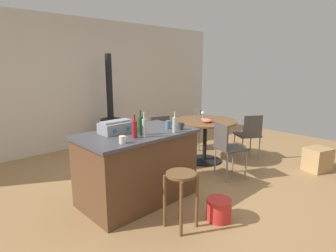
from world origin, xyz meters
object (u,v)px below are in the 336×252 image
(folding_chair_left, at_px, (163,138))
(wood_stove, at_px, (111,125))
(bottle_0, at_px, (144,128))
(toolbox, at_px, (116,127))
(wine_glass, at_px, (203,113))
(bottle_1, at_px, (141,125))
(cup_0, at_px, (168,125))
(wooden_stool, at_px, (181,188))
(cup_2, at_px, (181,126))
(bottle_2, at_px, (175,124))
(folding_chair_right, at_px, (227,146))
(folding_chair_near, at_px, (249,133))
(bottle_3, at_px, (135,129))
(folding_chair_far, at_px, (192,125))
(cup_1, at_px, (133,124))
(serving_bowl, at_px, (207,121))
(cardboard_box, at_px, (318,159))
(kitchen_island, at_px, (137,166))
(dining_table, at_px, (205,130))
(cup_3, at_px, (123,140))
(plastic_bucket, at_px, (219,209))

(folding_chair_left, relative_size, wood_stove, 0.44)
(bottle_0, bearing_deg, toolbox, 106.26)
(bottle_0, relative_size, wine_glass, 2.09)
(bottle_1, xyz_separation_m, cup_0, (0.49, 0.03, -0.07))
(wooden_stool, relative_size, cup_2, 5.55)
(bottle_2, relative_size, cup_0, 2.46)
(wooden_stool, distance_m, folding_chair_right, 1.56)
(folding_chair_near, height_order, bottle_3, bottle_3)
(folding_chair_far, distance_m, cup_1, 2.27)
(bottle_1, distance_m, wine_glass, 2.00)
(folding_chair_left, bearing_deg, cup_1, -155.72)
(bottle_3, bearing_deg, cup_1, 55.90)
(toolbox, bearing_deg, serving_bowl, 1.28)
(bottle_3, distance_m, cup_2, 0.70)
(serving_bowl, bearing_deg, bottle_2, -158.27)
(cup_2, bearing_deg, cardboard_box, -23.50)
(kitchen_island, distance_m, folding_chair_near, 2.48)
(kitchen_island, height_order, bottle_3, bottle_3)
(dining_table, height_order, cup_0, cup_0)
(toolbox, height_order, bottle_3, bottle_3)
(kitchen_island, xyz_separation_m, wine_glass, (1.87, 0.45, 0.42))
(wood_stove, relative_size, bottle_2, 7.50)
(kitchen_island, height_order, cup_3, cup_3)
(folding_chair_far, height_order, cup_3, cup_3)
(bottle_1, height_order, cup_2, bottle_1)
(folding_chair_left, relative_size, cup_2, 7.71)
(folding_chair_left, xyz_separation_m, cup_3, (-1.47, -0.96, 0.43))
(wood_stove, bearing_deg, folding_chair_far, -48.76)
(kitchen_island, height_order, bottle_2, bottle_2)
(wine_glass, bearing_deg, cup_1, -172.92)
(cup_3, bearing_deg, dining_table, 16.11)
(dining_table, relative_size, plastic_bucket, 3.94)
(folding_chair_right, relative_size, wine_glass, 6.12)
(cup_1, xyz_separation_m, wine_glass, (1.74, 0.22, -0.08))
(bottle_1, height_order, plastic_bucket, bottle_1)
(toolbox, relative_size, serving_bowl, 2.22)
(folding_chair_near, relative_size, cup_3, 7.80)
(plastic_bucket, bearing_deg, serving_bowl, 43.31)
(plastic_bucket, bearing_deg, cup_1, 100.53)
(wood_stove, bearing_deg, bottle_2, -105.17)
(cup_0, xyz_separation_m, cup_3, (-0.85, -0.18, -0.01))
(folding_chair_near, xyz_separation_m, folding_chair_left, (-1.41, 0.82, 0.01))
(plastic_bucket, bearing_deg, folding_chair_near, 22.68)
(folding_chair_right, relative_size, cup_3, 7.99)
(folding_chair_left, bearing_deg, serving_bowl, -37.07)
(cup_0, bearing_deg, bottle_1, -176.63)
(bottle_2, distance_m, cup_0, 0.24)
(folding_chair_far, distance_m, serving_bowl, 1.03)
(folding_chair_far, distance_m, wood_stove, 1.72)
(bottle_3, distance_m, cup_1, 0.53)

